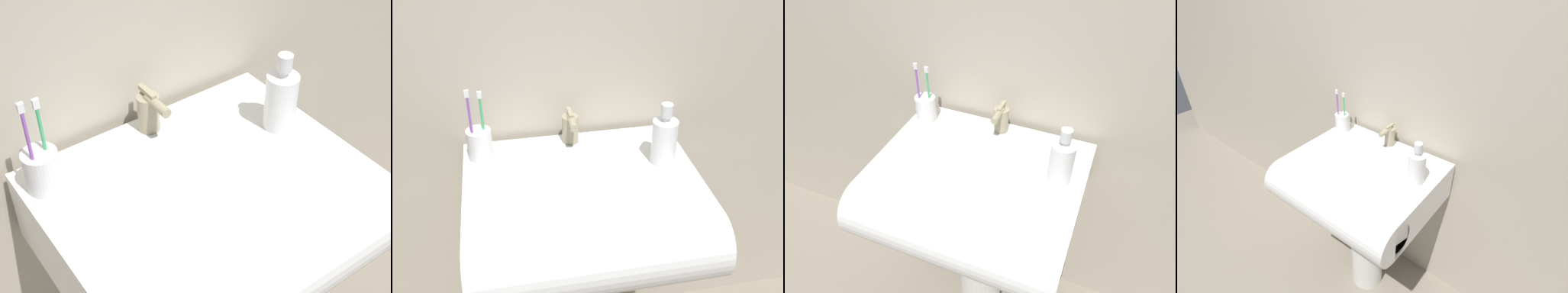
% 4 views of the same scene
% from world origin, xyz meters
% --- Properties ---
extents(ground_plane, '(6.00, 6.00, 0.00)m').
position_xyz_m(ground_plane, '(0.00, 0.00, 0.00)').
color(ground_plane, gray).
rests_on(ground_plane, ground).
extents(wall_back, '(5.00, 0.05, 2.40)m').
position_xyz_m(wall_back, '(0.00, 0.27, 1.20)').
color(wall_back, '#B7AD99').
rests_on(wall_back, ground).
extents(sink_pedestal, '(0.17, 0.17, 0.67)m').
position_xyz_m(sink_pedestal, '(0.00, 0.00, 0.33)').
color(sink_pedestal, white).
rests_on(sink_pedestal, ground).
extents(sink_basin, '(0.64, 0.54, 0.18)m').
position_xyz_m(sink_basin, '(0.00, -0.06, 0.76)').
color(sink_basin, white).
rests_on(sink_basin, sink_pedestal).
extents(faucet, '(0.05, 0.10, 0.10)m').
position_xyz_m(faucet, '(-0.00, 0.17, 0.90)').
color(faucet, tan).
rests_on(faucet, sink_basin).
extents(toothbrush_cup, '(0.07, 0.07, 0.22)m').
position_xyz_m(toothbrush_cup, '(-0.27, 0.14, 0.89)').
color(toothbrush_cup, white).
rests_on(toothbrush_cup, sink_basin).
extents(soap_bottle, '(0.07, 0.07, 0.18)m').
position_xyz_m(soap_bottle, '(0.24, 0.02, 0.92)').
color(soap_bottle, white).
rests_on(soap_bottle, sink_basin).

